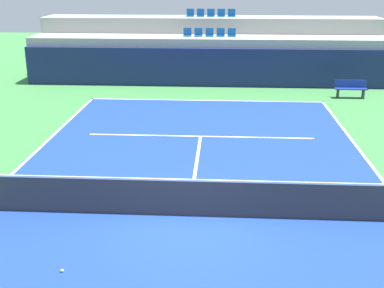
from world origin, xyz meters
TOP-DOWN VIEW (x-y plane):
  - ground_plane at (0.00, 0.00)m, footprint 80.00×80.00m
  - court_surface at (0.00, 0.00)m, footprint 11.00×24.00m
  - baseline_far at (0.00, 11.95)m, footprint 11.00×0.10m
  - service_line_far at (0.00, 6.40)m, footprint 8.26×0.10m
  - centre_service_line at (0.00, 3.20)m, footprint 0.10×6.40m
  - back_wall at (0.00, 15.16)m, footprint 19.48×0.30m
  - stands_tier_lower at (0.00, 16.51)m, footprint 19.48×2.40m
  - stands_tier_upper at (0.00, 18.91)m, footprint 19.48×2.40m
  - seating_row_lower at (0.00, 16.61)m, footprint 2.85×0.44m
  - seating_row_upper at (0.00, 19.01)m, footprint 2.85×0.44m
  - tennis_net at (0.00, 0.00)m, footprint 11.08×0.08m
  - player_bench at (6.93, 13.00)m, footprint 1.50×0.40m
  - tennis_ball_0 at (-2.36, -2.63)m, footprint 0.07×0.07m

SIDE VIEW (x-z plane):
  - ground_plane at x=0.00m, z-range 0.00..0.00m
  - court_surface at x=0.00m, z-range 0.00..0.01m
  - baseline_far at x=0.00m, z-range 0.01..0.01m
  - service_line_far at x=0.00m, z-range 0.01..0.01m
  - centre_service_line at x=0.00m, z-range 0.01..0.01m
  - tennis_ball_0 at x=-2.36m, z-range 0.01..0.08m
  - player_bench at x=6.93m, z-range 0.08..0.93m
  - tennis_net at x=0.00m, z-range -0.03..1.04m
  - back_wall at x=0.00m, z-range 0.00..2.01m
  - stands_tier_lower at x=0.00m, z-range 0.00..2.45m
  - stands_tier_upper at x=0.00m, z-range 0.00..3.31m
  - seating_row_lower at x=0.00m, z-range 2.36..2.80m
  - seating_row_upper at x=0.00m, z-range 3.22..3.66m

